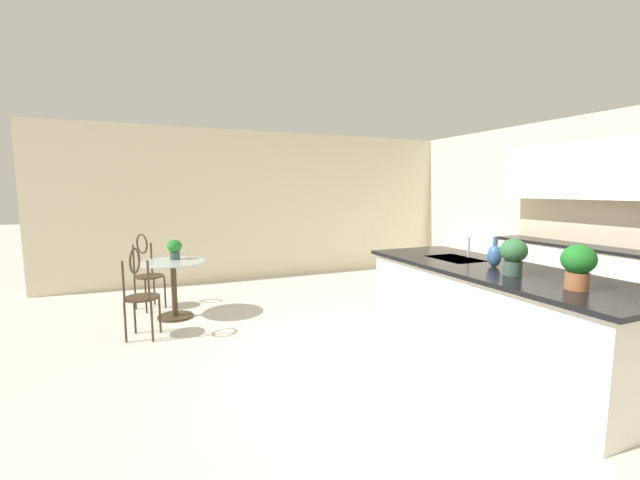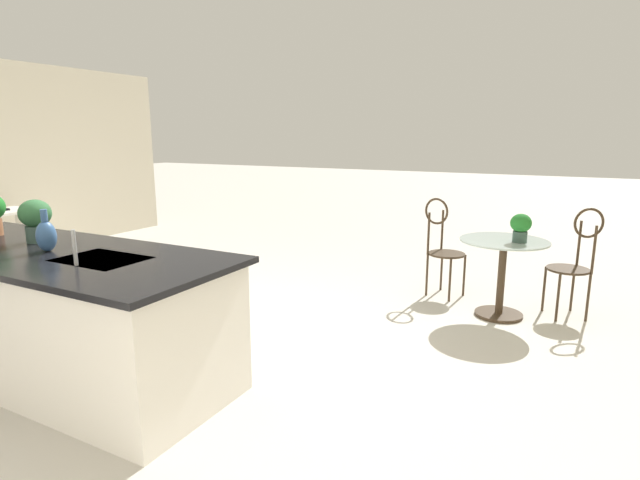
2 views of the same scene
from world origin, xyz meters
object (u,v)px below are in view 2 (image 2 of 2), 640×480
chair_near_window (442,243)px  vase_on_counter (46,235)px  potted_plant_on_table (521,226)px  potted_plant_counter_near (35,218)px  bistro_table (502,271)px  chair_by_island (575,258)px

chair_near_window → vase_on_counter: vase_on_counter is taller
potted_plant_on_table → vase_on_counter: 3.84m
potted_plant_counter_near → bistro_table: bearing=-138.4°
bistro_table → chair_by_island: chair_by_island is taller
vase_on_counter → bistro_table: bearing=-133.1°
vase_on_counter → chair_by_island: bearing=-135.9°
chair_by_island → potted_plant_on_table: 0.66m
bistro_table → vase_on_counter: 3.81m
chair_by_island → potted_plant_on_table: bearing=37.1°
chair_near_window → potted_plant_on_table: size_ratio=4.00×
potted_plant_on_table → chair_near_window: bearing=-27.7°
bistro_table → potted_plant_on_table: size_ratio=3.07×
chair_near_window → chair_by_island: 1.27m
chair_by_island → bistro_table: bearing=27.8°
chair_near_window → chair_by_island: bearing=176.7°
bistro_table → chair_near_window: chair_near_window is taller
chair_near_window → potted_plant_on_table: chair_near_window is taller
chair_near_window → vase_on_counter: size_ratio=3.62×
potted_plant_on_table → vase_on_counter: bearing=45.1°
chair_near_window → potted_plant_on_table: bearing=152.3°
chair_near_window → potted_plant_on_table: (-0.80, 0.42, 0.32)m
chair_by_island → potted_plant_counter_near: (3.52, 2.91, 0.53)m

